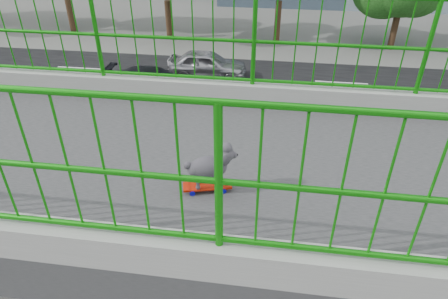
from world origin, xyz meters
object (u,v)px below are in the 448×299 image
at_px(skateboard, 207,186).
at_px(car_4, 207,64).
at_px(car_6, 28,144).
at_px(poodle, 210,166).
at_px(car_3, 155,84).

height_order(skateboard, car_4, skateboard).
height_order(car_4, car_6, car_4).
relative_size(poodle, car_4, 0.10).
relative_size(skateboard, car_3, 0.09).
bearing_deg(poodle, car_6, -150.82).
bearing_deg(skateboard, car_6, -150.92).
bearing_deg(poodle, skateboard, -90.00).
xyz_separation_m(poodle, car_3, (-16.05, -5.85, -6.49)).
bearing_deg(car_4, car_6, 149.20).
bearing_deg(car_4, skateboard, -169.40).
bearing_deg(car_6, poodle, 44.10).
bearing_deg(car_3, poodle, -159.98).
height_order(poodle, car_4, poodle).
height_order(car_3, car_4, same).
bearing_deg(skateboard, poodle, 90.00).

